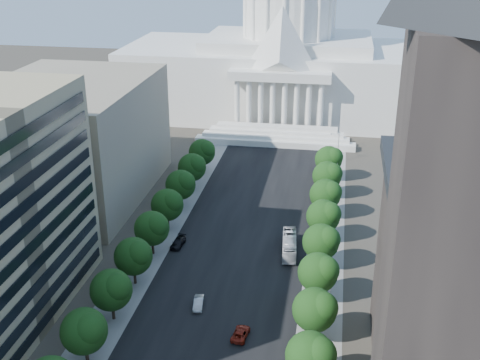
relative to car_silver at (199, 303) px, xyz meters
The scene contains 29 objects.
road_asphalt 35.95m from the car_silver, 84.15° to the left, with size 30.00×260.00×0.01m, color black.
sidewalk_left 38.92m from the car_silver, 113.22° to the left, with size 8.00×260.00×0.02m, color gray.
sidewalk_right 42.34m from the car_silver, 57.63° to the left, with size 8.00×260.00×0.02m, color gray.
capitol 132.10m from the car_silver, 88.39° to the left, with size 120.00×56.00×73.00m.
office_block_left_far 65.27m from the car_silver, 134.10° to the left, with size 38.00×52.00×30.00m, color gray.
tree_l_c 23.83m from the car_silver, 127.21° to the right, with size 7.79×7.60×9.97m.
tree_l_d 16.41m from the car_silver, 155.31° to the right, with size 7.79×7.60×9.97m.
tree_l_e 16.08m from the car_silver, 158.32° to the left, with size 7.79×7.60×9.97m.
tree_l_f 23.16m from the car_silver, 128.56° to the left, with size 7.79×7.60×9.97m.
tree_l_g 33.19m from the car_silver, 115.34° to the left, with size 7.79×7.60×9.97m.
tree_l_h 44.22m from the car_silver, 108.61° to the left, with size 7.79×7.60×9.97m.
tree_l_i 55.65m from the car_silver, 104.65° to the left, with size 7.79×7.60×9.97m.
tree_l_j 67.28m from the car_silver, 102.05° to the left, with size 7.79×7.60×9.97m.
tree_r_c 29.25m from the car_silver, 39.96° to the right, with size 7.79×7.60×9.97m.
tree_r_d 23.61m from the car_silver, 16.31° to the right, with size 7.79×7.60×9.97m.
tree_r_e 23.38m from the car_silver, 14.19° to the left, with size 7.79×7.60×9.97m.
tree_r_f 28.71m from the car_silver, 38.60° to the left, with size 7.79×7.60×9.97m.
tree_r_g 37.28m from the car_silver, 53.34° to the left, with size 7.79×7.60×9.97m.
tree_r_h 47.36m from the car_silver, 62.11° to the left, with size 7.79×7.60×9.97m.
tree_r_i 58.18m from the car_silver, 67.67° to the left, with size 7.79×7.60×9.97m.
tree_r_j 69.39m from the car_silver, 71.45° to the left, with size 7.79×7.60×9.97m.
streetlight_c 24.77m from the car_silver, 13.73° to the left, with size 2.61×0.44×9.00m.
streetlight_d 39.07m from the car_silver, 52.54° to the left, with size 2.61×0.44×9.00m.
streetlight_e 60.74m from the car_silver, 67.09° to the left, with size 2.61×0.44×9.00m.
streetlight_f 84.27m from the car_silver, 73.73° to the left, with size 2.61×0.44×9.00m.
car_silver is the anchor object (origin of this frame).
car_red 11.99m from the car_silver, 39.47° to the right, with size 2.45×5.32×1.48m, color maroon.
car_dark_b 24.04m from the car_silver, 114.16° to the left, with size 2.32×5.70×1.66m, color black.
city_bus 27.76m from the car_silver, 57.70° to the left, with size 2.93×12.52×3.49m, color silver.
Camera 1 is at (19.77, -37.73, 65.65)m, focal length 45.00 mm.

